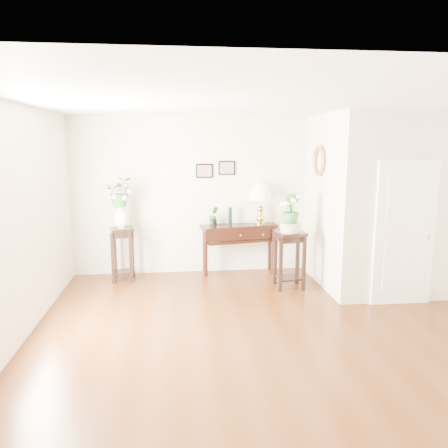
{
  "coord_description": "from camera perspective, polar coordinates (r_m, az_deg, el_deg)",
  "views": [
    {
      "loc": [
        -1.16,
        -5.05,
        2.32
      ],
      "look_at": [
        -0.46,
        1.3,
        1.15
      ],
      "focal_mm": 35.0,
      "sensor_mm": 36.0,
      "label": 1
    }
  ],
  "objects": [
    {
      "name": "floor",
      "position": [
        5.68,
        6.23,
        -13.79
      ],
      "size": [
        6.0,
        5.5,
        0.02
      ],
      "primitive_type": "cube",
      "color": "#4C2710",
      "rests_on": "ground"
    },
    {
      "name": "ceiling",
      "position": [
        5.2,
        6.86,
        15.62
      ],
      "size": [
        6.0,
        5.5,
        0.02
      ],
      "primitive_type": "cube",
      "color": "white",
      "rests_on": "ground"
    },
    {
      "name": "wall_back",
      "position": [
        7.94,
        2.14,
        3.75
      ],
      "size": [
        6.0,
        0.02,
        2.8
      ],
      "primitive_type": "cube",
      "color": "beige",
      "rests_on": "ground"
    },
    {
      "name": "wall_front",
      "position": [
        2.73,
        19.54,
        -9.92
      ],
      "size": [
        6.0,
        0.02,
        2.8
      ],
      "primitive_type": "cube",
      "color": "beige",
      "rests_on": "ground"
    },
    {
      "name": "wall_left",
      "position": [
        5.45,
        -25.93,
        -0.38
      ],
      "size": [
        0.02,
        5.5,
        2.8
      ],
      "primitive_type": "cube",
      "color": "beige",
      "rests_on": "ground"
    },
    {
      "name": "partition",
      "position": [
        7.62,
        19.11,
        2.9
      ],
      "size": [
        1.8,
        1.95,
        2.8
      ],
      "primitive_type": "cube",
      "color": "beige",
      "rests_on": "floor"
    },
    {
      "name": "door",
      "position": [
        6.79,
        22.51,
        -1.17
      ],
      "size": [
        0.9,
        0.05,
        2.1
      ],
      "primitive_type": "cube",
      "color": "white",
      "rests_on": "floor"
    },
    {
      "name": "art_print_left",
      "position": [
        7.81,
        -2.57,
        6.95
      ],
      "size": [
        0.3,
        0.02,
        0.25
      ],
      "primitive_type": "cube",
      "color": "black",
      "rests_on": "wall_back"
    },
    {
      "name": "art_print_right",
      "position": [
        7.84,
        0.36,
        7.34
      ],
      "size": [
        0.3,
        0.02,
        0.25
      ],
      "primitive_type": "cube",
      "color": "black",
      "rests_on": "wall_back"
    },
    {
      "name": "wall_ornament",
      "position": [
        7.33,
        12.27,
        8.06
      ],
      "size": [
        0.07,
        0.51,
        0.51
      ],
      "primitive_type": "torus",
      "rotation": [
        0.0,
        1.57,
        0.0
      ],
      "color": "#A17E45",
      "rests_on": "partition"
    },
    {
      "name": "console_table",
      "position": [
        7.92,
        1.92,
        -3.27
      ],
      "size": [
        1.4,
        0.69,
        0.89
      ],
      "primitive_type": "cube",
      "rotation": [
        0.0,
        0.0,
        0.19
      ],
      "color": "black",
      "rests_on": "floor"
    },
    {
      "name": "table_lamp",
      "position": [
        7.84,
        4.79,
        2.49
      ],
      "size": [
        0.51,
        0.51,
        0.75
      ],
      "primitive_type": "cube",
      "rotation": [
        0.0,
        0.0,
        -0.21
      ],
      "color": "gold",
      "rests_on": "console_table"
    },
    {
      "name": "green_vase",
      "position": [
        7.78,
        0.8,
        1.12
      ],
      "size": [
        0.07,
        0.07,
        0.32
      ],
      "primitive_type": "cylinder",
      "rotation": [
        0.0,
        0.0,
        0.02
      ],
      "color": "black",
      "rests_on": "console_table"
    },
    {
      "name": "potted_plant",
      "position": [
        7.75,
        -1.38,
        1.02
      ],
      "size": [
        0.2,
        0.18,
        0.32
      ],
      "primitive_type": "imported",
      "rotation": [
        0.0,
        0.0,
        0.2
      ],
      "color": "#2B7026",
      "rests_on": "console_table"
    },
    {
      "name": "plant_stand_a",
      "position": [
        7.67,
        -13.07,
        -3.89
      ],
      "size": [
        0.44,
        0.44,
        0.92
      ],
      "primitive_type": "cube",
      "rotation": [
        0.0,
        0.0,
        0.27
      ],
      "color": "black",
      "rests_on": "floor"
    },
    {
      "name": "porcelain_vase",
      "position": [
        7.53,
        -13.29,
        1.18
      ],
      "size": [
        0.28,
        0.28,
        0.4
      ],
      "primitive_type": null,
      "rotation": [
        0.0,
        0.0,
        0.24
      ],
      "color": "white",
      "rests_on": "plant_stand_a"
    },
    {
      "name": "lily_arrangement",
      "position": [
        7.48,
        -13.42,
        4.44
      ],
      "size": [
        0.51,
        0.45,
        0.51
      ],
      "primitive_type": "imported",
      "rotation": [
        0.0,
        0.0,
        0.13
      ],
      "color": "#2B7026",
      "rests_on": "porcelain_vase"
    },
    {
      "name": "plant_stand_b",
      "position": [
        7.2,
        8.53,
        -4.63
      ],
      "size": [
        0.51,
        0.51,
        0.93
      ],
      "primitive_type": "cube",
      "rotation": [
        0.0,
        0.0,
        0.17
      ],
      "color": "black",
      "rests_on": "floor"
    },
    {
      "name": "ceramic_bowl",
      "position": [
        7.08,
        8.65,
        -0.36
      ],
      "size": [
        0.41,
        0.41,
        0.14
      ],
      "primitive_type": "cylinder",
      "rotation": [
        0.0,
        0.0,
        0.31
      ],
      "color": "beige",
      "rests_on": "plant_stand_b"
    },
    {
      "name": "narcissus",
      "position": [
        7.03,
        8.71,
        1.92
      ],
      "size": [
        0.36,
        0.36,
        0.49
      ],
      "primitive_type": "imported",
      "rotation": [
        0.0,
        0.0,
        -0.41
      ],
      "color": "#2B7026",
      "rests_on": "ceramic_bowl"
    }
  ]
}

